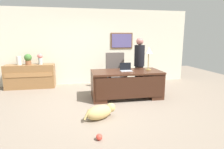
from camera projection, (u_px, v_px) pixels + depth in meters
ground_plane at (107, 107)px, 4.59m from camera, size 12.00×12.00×0.00m
back_wall at (96, 47)px, 6.84m from camera, size 7.00×0.16×2.70m
desk at (126, 83)px, 5.22m from camera, size 1.94×0.94×0.77m
credenza at (30, 76)px, 6.27m from camera, size 1.58×0.50×0.80m
armchair at (116, 74)px, 6.06m from camera, size 0.60×0.59×1.20m
person_standing at (139, 64)px, 5.84m from camera, size 0.32×0.32×1.69m
dog_lying at (101, 112)px, 3.88m from camera, size 0.71×0.51×0.30m
laptop at (126, 69)px, 5.18m from camera, size 0.32×0.22×0.22m
desk_lamp at (149, 52)px, 5.26m from camera, size 0.22×0.22×0.65m
vase_with_flowers at (40, 58)px, 6.22m from camera, size 0.17×0.17×0.37m
vase_empty at (19, 61)px, 6.11m from camera, size 0.16×0.16×0.29m
potted_plant at (28, 59)px, 6.15m from camera, size 0.24×0.24×0.36m
dog_toy_ball at (99, 137)px, 3.07m from camera, size 0.11×0.11×0.11m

